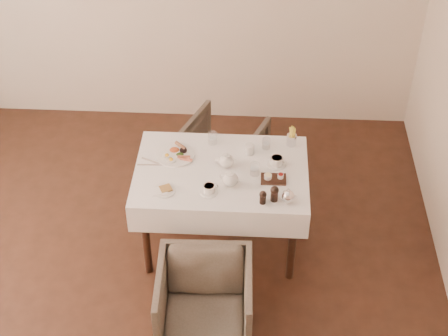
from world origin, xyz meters
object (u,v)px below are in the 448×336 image
object	(u,v)px
armchair_near	(205,302)
armchair_far	(223,152)
teapot_centre	(226,160)
table	(221,182)
breakfast_plate	(176,154)

from	to	relation	value
armchair_near	armchair_far	bearing A→B (deg)	87.07
teapot_centre	armchair_far	bearing A→B (deg)	90.98
table	breakfast_plate	bearing A→B (deg)	155.95
armchair_far	teapot_centre	bearing A→B (deg)	117.34
table	armchair_near	distance (m)	0.93
breakfast_plate	teapot_centre	distance (m)	0.41
teapot_centre	armchair_near	bearing A→B (deg)	-100.01
table	armchair_far	distance (m)	0.87
table	armchair_far	world-z (taller)	table
table	teapot_centre	world-z (taller)	teapot_centre
table	teapot_centre	distance (m)	0.19
table	breakfast_plate	distance (m)	0.41
armchair_near	teapot_centre	size ratio (longest dim) A/B	4.26
breakfast_plate	armchair_near	bearing A→B (deg)	-95.34
armchair_far	teapot_centre	world-z (taller)	teapot_centre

